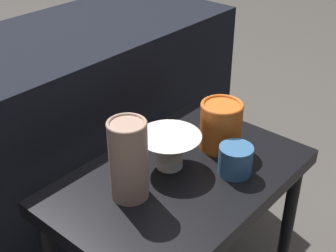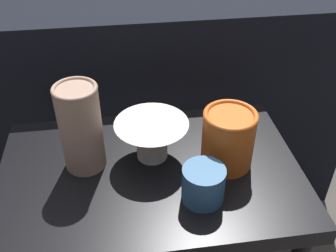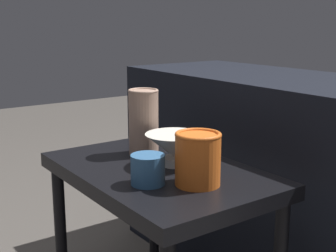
% 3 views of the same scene
% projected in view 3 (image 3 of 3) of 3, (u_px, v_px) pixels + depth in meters
% --- Properties ---
extents(table, '(0.65, 0.42, 0.53)m').
position_uv_depth(table, '(159.00, 192.00, 1.29)').
color(table, black).
rests_on(table, ground_plane).
extents(couch_backdrop, '(1.37, 0.50, 0.74)m').
position_uv_depth(couch_backdrop, '(291.00, 184.00, 1.62)').
color(couch_backdrop, black).
rests_on(couch_backdrop, ground_plane).
extents(bowl, '(0.16, 0.16, 0.09)m').
position_uv_depth(bowl, '(174.00, 146.00, 1.28)').
color(bowl, silver).
rests_on(bowl, table).
extents(vase_textured_left, '(0.09, 0.09, 0.19)m').
position_uv_depth(vase_textured_left, '(144.00, 121.00, 1.38)').
color(vase_textured_left, tan).
rests_on(vase_textured_left, table).
extents(vase_colorful_right, '(0.11, 0.11, 0.13)m').
position_uv_depth(vase_colorful_right, '(199.00, 157.00, 1.13)').
color(vase_colorful_right, orange).
rests_on(vase_colorful_right, table).
extents(cup, '(0.08, 0.08, 0.07)m').
position_uv_depth(cup, '(148.00, 170.00, 1.13)').
color(cup, '#33608E').
rests_on(cup, table).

